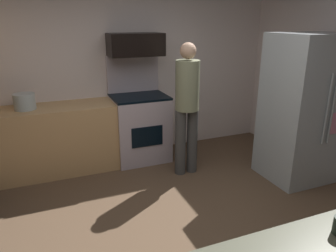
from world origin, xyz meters
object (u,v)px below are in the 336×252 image
at_px(oven_range, 140,125).
at_px(stock_pot, 24,102).
at_px(refrigerator, 304,109).
at_px(microwave, 136,45).
at_px(person_cook, 187,103).

xyz_separation_m(oven_range, stock_pot, (-1.47, 0.01, 0.49)).
bearing_deg(refrigerator, stock_pot, 157.79).
relative_size(oven_range, refrigerator, 0.82).
height_order(refrigerator, stock_pot, refrigerator).
bearing_deg(stock_pot, oven_range, -0.25).
distance_m(microwave, stock_pot, 1.61).
relative_size(refrigerator, person_cook, 1.07).
xyz_separation_m(microwave, refrigerator, (1.73, -1.39, -0.73)).
bearing_deg(oven_range, person_cook, -58.00).
bearing_deg(person_cook, oven_range, 122.00).
bearing_deg(stock_pot, microwave, 3.11).
distance_m(oven_range, refrigerator, 2.20).
xyz_separation_m(refrigerator, stock_pot, (-3.20, 1.31, 0.09)).
height_order(refrigerator, person_cook, refrigerator).
bearing_deg(refrigerator, oven_range, 143.06).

